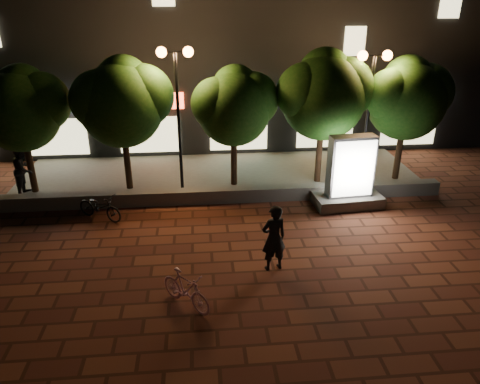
{
  "coord_description": "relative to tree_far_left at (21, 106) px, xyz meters",
  "views": [
    {
      "loc": [
        -0.79,
        -10.82,
        6.97
      ],
      "look_at": [
        0.37,
        1.5,
        1.46
      ],
      "focal_mm": 33.91,
      "sensor_mm": 36.0,
      "label": 1
    }
  ],
  "objects": [
    {
      "name": "scooter_parked",
      "position": [
        2.8,
        -2.46,
        -2.84
      ],
      "size": [
        1.78,
        1.39,
        0.9
      ],
      "primitive_type": "imported",
      "rotation": [
        0.0,
        0.0,
        1.04
      ],
      "color": "black",
      "rests_on": "ground"
    },
    {
      "name": "pedestrian",
      "position": [
        -0.27,
        -0.21,
        -2.28
      ],
      "size": [
        0.74,
        0.93,
        1.86
      ],
      "primitive_type": "imported",
      "rotation": [
        0.0,
        0.0,
        1.53
      ],
      "color": "black",
      "rests_on": "sidewalk"
    },
    {
      "name": "street_lamp_right",
      "position": [
        12.45,
        -0.26,
        0.6
      ],
      "size": [
        1.26,
        0.36,
        4.98
      ],
      "color": "black",
      "rests_on": "sidewalk"
    },
    {
      "name": "building_block",
      "position": [
        6.94,
        7.53,
        1.7
      ],
      "size": [
        28.0,
        8.12,
        11.3
      ],
      "color": "black",
      "rests_on": "ground"
    },
    {
      "name": "tree_mid",
      "position": [
        7.5,
        -0.0,
        -0.08
      ],
      "size": [
        3.24,
        2.7,
        4.5
      ],
      "color": "#321F13",
      "rests_on": "sidewalk"
    },
    {
      "name": "rider",
      "position": [
        8.04,
        -5.91,
        -2.34
      ],
      "size": [
        0.79,
        0.62,
        1.91
      ],
      "primitive_type": "imported",
      "rotation": [
        0.0,
        0.0,
        3.41
      ],
      "color": "black",
      "rests_on": "ground"
    },
    {
      "name": "tree_far_left",
      "position": [
        0.0,
        0.0,
        0.0
      ],
      "size": [
        3.36,
        2.8,
        4.63
      ],
      "color": "#321F13",
      "rests_on": "sidewalk"
    },
    {
      "name": "scooter_pink",
      "position": [
        5.71,
        -7.32,
        -2.82
      ],
      "size": [
        1.42,
        1.46,
        0.95
      ],
      "primitive_type": "imported",
      "rotation": [
        0.0,
        0.0,
        0.76
      ],
      "color": "#C9839B",
      "rests_on": "ground"
    },
    {
      "name": "tree_right",
      "position": [
        10.8,
        0.0,
        0.27
      ],
      "size": [
        3.72,
        3.1,
        5.07
      ],
      "color": "#321F13",
      "rests_on": "sidewalk"
    },
    {
      "name": "tree_left",
      "position": [
        3.5,
        0.0,
        0.15
      ],
      "size": [
        3.6,
        3.0,
        4.89
      ],
      "color": "#321F13",
      "rests_on": "sidewalk"
    },
    {
      "name": "retaining_wall",
      "position": [
        6.95,
        -1.46,
        -3.04
      ],
      "size": [
        16.0,
        0.45,
        0.5
      ],
      "primitive_type": "cube",
      "color": "#62605B",
      "rests_on": "ground"
    },
    {
      "name": "street_lamp_left",
      "position": [
        5.45,
        -0.26,
        0.74
      ],
      "size": [
        1.26,
        0.36,
        5.18
      ],
      "color": "black",
      "rests_on": "sidewalk"
    },
    {
      "name": "tree_far_right",
      "position": [
        14.0,
        0.0,
        0.08
      ],
      "size": [
        3.48,
        2.9,
        4.76
      ],
      "color": "#321F13",
      "rests_on": "sidewalk"
    },
    {
      "name": "ground",
      "position": [
        6.95,
        -5.46,
        -3.29
      ],
      "size": [
        80.0,
        80.0,
        0.0
      ],
      "primitive_type": "plane",
      "color": "brown",
      "rests_on": "ground"
    },
    {
      "name": "ad_kiosk",
      "position": [
        11.3,
        -2.19,
        -2.26
      ],
      "size": [
        2.45,
        1.37,
        2.56
      ],
      "color": "#62605B",
      "rests_on": "ground"
    },
    {
      "name": "sidewalk",
      "position": [
        6.95,
        1.04,
        -3.25
      ],
      "size": [
        16.0,
        5.0,
        0.08
      ],
      "primitive_type": "cube",
      "color": "#62605B",
      "rests_on": "ground"
    }
  ]
}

